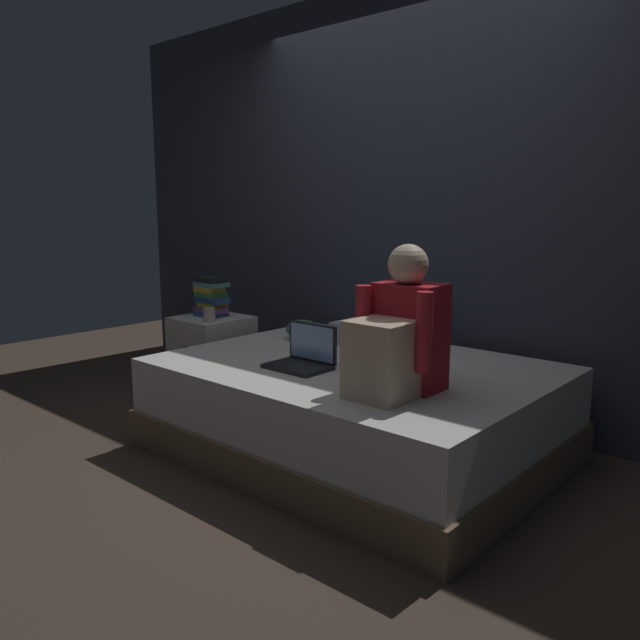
{
  "coord_description": "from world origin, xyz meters",
  "views": [
    {
      "loc": [
        2.19,
        -2.24,
        1.31
      ],
      "look_at": [
        0.13,
        0.1,
        0.74
      ],
      "focal_mm": 35.22,
      "sensor_mm": 36.0,
      "label": 1
    }
  ],
  "objects_px": {
    "clothes_pile": "(315,332)",
    "bed": "(355,408)",
    "mug": "(209,315)",
    "nightstand": "(213,359)",
    "person_sitting": "(399,337)",
    "laptop": "(304,357)",
    "book_stack": "(211,297)",
    "pillow": "(384,335)"
  },
  "relations": [
    {
      "from": "person_sitting",
      "to": "clothes_pile",
      "type": "bearing_deg",
      "value": 150.49
    },
    {
      "from": "person_sitting",
      "to": "laptop",
      "type": "relative_size",
      "value": 2.05
    },
    {
      "from": "clothes_pile",
      "to": "nightstand",
      "type": "bearing_deg",
      "value": -164.86
    },
    {
      "from": "person_sitting",
      "to": "book_stack",
      "type": "relative_size",
      "value": 2.47
    },
    {
      "from": "laptop",
      "to": "mug",
      "type": "relative_size",
      "value": 3.56
    },
    {
      "from": "nightstand",
      "to": "pillow",
      "type": "relative_size",
      "value": 1.03
    },
    {
      "from": "person_sitting",
      "to": "clothes_pile",
      "type": "relative_size",
      "value": 1.75
    },
    {
      "from": "laptop",
      "to": "clothes_pile",
      "type": "bearing_deg",
      "value": 127.08
    },
    {
      "from": "mug",
      "to": "nightstand",
      "type": "bearing_deg",
      "value": 137.31
    },
    {
      "from": "book_stack",
      "to": "clothes_pile",
      "type": "xyz_separation_m",
      "value": [
        0.78,
        0.17,
        -0.16
      ]
    },
    {
      "from": "nightstand",
      "to": "clothes_pile",
      "type": "bearing_deg",
      "value": 15.14
    },
    {
      "from": "person_sitting",
      "to": "bed",
      "type": "bearing_deg",
      "value": 148.41
    },
    {
      "from": "mug",
      "to": "clothes_pile",
      "type": "xyz_separation_m",
      "value": [
        0.62,
        0.32,
        -0.08
      ]
    },
    {
      "from": "bed",
      "to": "person_sitting",
      "type": "relative_size",
      "value": 3.05
    },
    {
      "from": "bed",
      "to": "pillow",
      "type": "distance_m",
      "value": 0.57
    },
    {
      "from": "person_sitting",
      "to": "mug",
      "type": "height_order",
      "value": "person_sitting"
    },
    {
      "from": "bed",
      "to": "clothes_pile",
      "type": "height_order",
      "value": "clothes_pile"
    },
    {
      "from": "pillow",
      "to": "clothes_pile",
      "type": "relative_size",
      "value": 1.49
    },
    {
      "from": "laptop",
      "to": "bed",
      "type": "bearing_deg",
      "value": 58.77
    },
    {
      "from": "pillow",
      "to": "mug",
      "type": "height_order",
      "value": "mug"
    },
    {
      "from": "pillow",
      "to": "person_sitting",
      "type": "bearing_deg",
      "value": -50.59
    },
    {
      "from": "pillow",
      "to": "book_stack",
      "type": "xyz_separation_m",
      "value": [
        -1.19,
        -0.34,
        0.15
      ]
    },
    {
      "from": "nightstand",
      "to": "pillow",
      "type": "xyz_separation_m",
      "value": [
        1.16,
        0.37,
        0.27
      ]
    },
    {
      "from": "pillow",
      "to": "clothes_pile",
      "type": "height_order",
      "value": "pillow"
    },
    {
      "from": "person_sitting",
      "to": "pillow",
      "type": "xyz_separation_m",
      "value": [
        -0.6,
        0.74,
        -0.19
      ]
    },
    {
      "from": "bed",
      "to": "laptop",
      "type": "xyz_separation_m",
      "value": [
        -0.15,
        -0.24,
        0.3
      ]
    },
    {
      "from": "pillow",
      "to": "mug",
      "type": "relative_size",
      "value": 6.22
    },
    {
      "from": "clothes_pile",
      "to": "bed",
      "type": "bearing_deg",
      "value": -27.68
    },
    {
      "from": "mug",
      "to": "book_stack",
      "type": "bearing_deg",
      "value": 137.14
    },
    {
      "from": "person_sitting",
      "to": "book_stack",
      "type": "bearing_deg",
      "value": 167.44
    },
    {
      "from": "bed",
      "to": "laptop",
      "type": "distance_m",
      "value": 0.42
    },
    {
      "from": "book_stack",
      "to": "mug",
      "type": "bearing_deg",
      "value": -42.86
    },
    {
      "from": "clothes_pile",
      "to": "person_sitting",
      "type": "bearing_deg",
      "value": -29.51
    },
    {
      "from": "bed",
      "to": "book_stack",
      "type": "distance_m",
      "value": 1.42
    },
    {
      "from": "nightstand",
      "to": "laptop",
      "type": "height_order",
      "value": "laptop"
    },
    {
      "from": "bed",
      "to": "nightstand",
      "type": "xyz_separation_m",
      "value": [
        -1.3,
        0.08,
        0.05
      ]
    },
    {
      "from": "laptop",
      "to": "nightstand",
      "type": "bearing_deg",
      "value": 164.09
    },
    {
      "from": "bed",
      "to": "person_sitting",
      "type": "distance_m",
      "value": 0.74
    },
    {
      "from": "nightstand",
      "to": "mug",
      "type": "relative_size",
      "value": 6.42
    },
    {
      "from": "pillow",
      "to": "clothes_pile",
      "type": "bearing_deg",
      "value": -158.42
    },
    {
      "from": "person_sitting",
      "to": "laptop",
      "type": "xyz_separation_m",
      "value": [
        -0.61,
        0.04,
        -0.2
      ]
    },
    {
      "from": "mug",
      "to": "person_sitting",
      "type": "bearing_deg",
      "value": -8.72
    }
  ]
}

